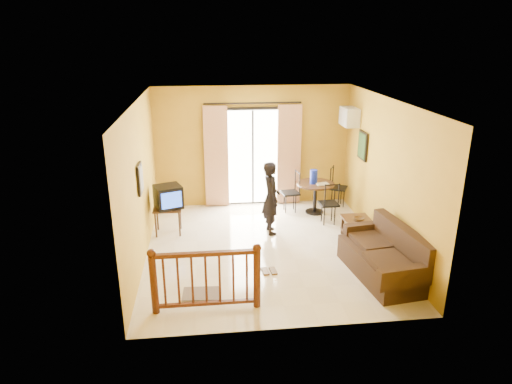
{
  "coord_description": "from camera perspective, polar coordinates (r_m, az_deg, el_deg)",
  "views": [
    {
      "loc": [
        -1.08,
        -7.8,
        3.91
      ],
      "look_at": [
        -0.18,
        0.2,
        1.09
      ],
      "focal_mm": 32.0,
      "sensor_mm": 36.0,
      "label": 1
    }
  ],
  "objects": [
    {
      "name": "room_shell",
      "position": [
        8.17,
        1.4,
        3.66
      ],
      "size": [
        5.0,
        5.0,
        5.0
      ],
      "color": "white",
      "rests_on": "ground"
    },
    {
      "name": "balcony_door",
      "position": [
        10.64,
        -0.4,
        4.49
      ],
      "size": [
        2.25,
        0.14,
        2.46
      ],
      "color": "black",
      "rests_on": "ground"
    },
    {
      "name": "botanical_print",
      "position": [
        9.94,
        13.19,
        5.67
      ],
      "size": [
        0.05,
        0.5,
        0.6
      ],
      "color": "black",
      "rests_on": "room_shell"
    },
    {
      "name": "sofa",
      "position": [
        8.04,
        15.92,
        -7.93
      ],
      "size": [
        1.08,
        1.96,
        0.89
      ],
      "rotation": [
        0.0,
        0.0,
        0.13
      ],
      "color": "#321F13",
      "rests_on": "ground"
    },
    {
      "name": "doormat",
      "position": [
        7.43,
        -6.79,
        -12.5
      ],
      "size": [
        0.62,
        0.44,
        0.02
      ],
      "primitive_type": "cube",
      "rotation": [
        0.0,
        0.0,
        -0.06
      ],
      "color": "#5F524C",
      "rests_on": "ground"
    },
    {
      "name": "bowl",
      "position": [
        9.16,
        12.75,
        -3.33
      ],
      "size": [
        0.23,
        0.23,
        0.06
      ],
      "primitive_type": "imported",
      "rotation": [
        0.0,
        0.0,
        0.13
      ],
      "color": "#543A1C",
      "rests_on": "coffee_table"
    },
    {
      "name": "tv_table",
      "position": [
        9.43,
        -10.99,
        -2.33
      ],
      "size": [
        0.56,
        0.47,
        0.56
      ],
      "color": "black",
      "rests_on": "ground"
    },
    {
      "name": "sandals",
      "position": [
        7.99,
        1.67,
        -9.85
      ],
      "size": [
        0.26,
        0.26,
        0.03
      ],
      "color": "#543A1C",
      "rests_on": "ground"
    },
    {
      "name": "air_conditioner",
      "position": [
        10.4,
        11.57,
        9.2
      ],
      "size": [
        0.31,
        0.6,
        0.4
      ],
      "color": "silver",
      "rests_on": "room_shell"
    },
    {
      "name": "serving_tray",
      "position": [
        10.28,
        8.29,
        1.01
      ],
      "size": [
        0.31,
        0.23,
        0.02
      ],
      "primitive_type": "cube",
      "rotation": [
        0.0,
        0.0,
        0.19
      ],
      "color": "beige",
      "rests_on": "dining_table"
    },
    {
      "name": "stair_balustrade",
      "position": [
        6.78,
        -6.29,
        -10.38
      ],
      "size": [
        1.63,
        0.13,
        1.04
      ],
      "color": "#471E0F",
      "rests_on": "ground"
    },
    {
      "name": "ground",
      "position": [
        8.79,
        1.31,
        -7.1
      ],
      "size": [
        5.0,
        5.0,
        0.0
      ],
      "primitive_type": "plane",
      "color": "beige",
      "rests_on": "ground"
    },
    {
      "name": "dining_chairs",
      "position": [
        10.55,
        7.77,
        -2.62
      ],
      "size": [
        1.69,
        1.49,
        0.95
      ],
      "color": "black",
      "rests_on": "ground"
    },
    {
      "name": "picture_left",
      "position": [
        8.04,
        -14.28,
        1.63
      ],
      "size": [
        0.05,
        0.42,
        0.52
      ],
      "color": "black",
      "rests_on": "room_shell"
    },
    {
      "name": "standing_person",
      "position": [
        9.21,
        1.89,
        -0.74
      ],
      "size": [
        0.41,
        0.58,
        1.5
      ],
      "primitive_type": "imported",
      "rotation": [
        0.0,
        0.0,
        1.66
      ],
      "color": "black",
      "rests_on": "ground"
    },
    {
      "name": "television",
      "position": [
        9.32,
        -10.92,
        -0.58
      ],
      "size": [
        0.63,
        0.6,
        0.46
      ],
      "rotation": [
        0.0,
        0.0,
        0.35
      ],
      "color": "black",
      "rests_on": "tv_table"
    },
    {
      "name": "water_jug",
      "position": [
        10.28,
        7.23,
        1.91
      ],
      "size": [
        0.17,
        0.17,
        0.31
      ],
      "primitive_type": "cylinder",
      "color": "#1224AD",
      "rests_on": "dining_table"
    },
    {
      "name": "coffee_table",
      "position": [
        9.16,
        12.82,
        -4.51
      ],
      "size": [
        0.53,
        0.95,
        0.42
      ],
      "color": "black",
      "rests_on": "ground"
    },
    {
      "name": "dining_table",
      "position": [
        10.39,
        7.43,
        0.32
      ],
      "size": [
        0.85,
        0.85,
        0.71
      ],
      "color": "black",
      "rests_on": "ground"
    }
  ]
}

